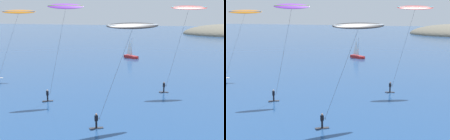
% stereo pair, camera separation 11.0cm
% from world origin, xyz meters
% --- Properties ---
extents(sailboat_near, '(5.50, 4.06, 5.70)m').
position_xyz_m(sailboat_near, '(-4.17, 69.30, 0.64)').
color(sailboat_near, '#B22323').
rests_on(sailboat_near, ground).
extents(kitesurfer_purple, '(5.52, 4.09, 13.67)m').
position_xyz_m(kitesurfer_purple, '(-2.70, 28.12, 12.01)').
color(kitesurfer_purple, '#2D2D33').
rests_on(kitesurfer_purple, ground).
extents(kitesurfer_orange, '(8.11, 3.85, 13.05)m').
position_xyz_m(kitesurfer_orange, '(-17.92, 37.93, 11.67)').
color(kitesurfer_orange, silver).
rests_on(kitesurfer_orange, ground).
extents(kitesurfer_black, '(6.58, 6.07, 11.34)m').
position_xyz_m(kitesurfer_black, '(8.22, 22.62, 10.08)').
color(kitesurfer_black, '#2D2D33').
rests_on(kitesurfer_black, ground).
extents(kitesurfer_red, '(6.74, 3.69, 13.52)m').
position_xyz_m(kitesurfer_red, '(12.84, 38.06, 12.17)').
color(kitesurfer_red, '#2D2D33').
rests_on(kitesurfer_red, ground).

